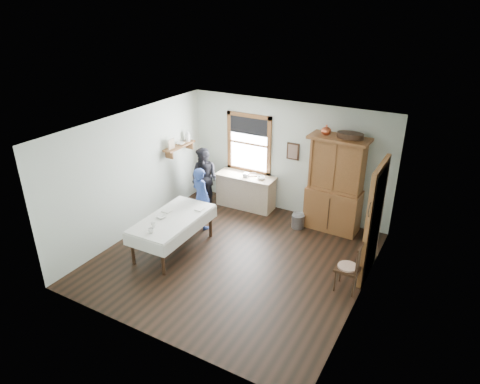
# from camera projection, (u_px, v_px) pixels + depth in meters

# --- Properties ---
(room) EXTENTS (5.01, 5.01, 2.70)m
(room) POSITION_uv_depth(u_px,v_px,m) (234.00, 198.00, 8.04)
(room) COLOR black
(room) RESTS_ON ground
(window) EXTENTS (1.18, 0.07, 1.48)m
(window) POSITION_uv_depth(u_px,v_px,m) (249.00, 141.00, 10.32)
(window) COLOR white
(window) RESTS_ON room
(doorway) EXTENTS (0.09, 1.14, 2.22)m
(doorway) POSITION_uv_depth(u_px,v_px,m) (375.00, 219.00, 7.70)
(doorway) COLOR #4C3F36
(doorway) RESTS_ON room
(wall_shelf) EXTENTS (0.24, 1.00, 0.44)m
(wall_shelf) POSITION_uv_depth(u_px,v_px,m) (180.00, 145.00, 10.22)
(wall_shelf) COLOR brown
(wall_shelf) RESTS_ON room
(framed_picture) EXTENTS (0.30, 0.04, 0.40)m
(framed_picture) POSITION_uv_depth(u_px,v_px,m) (293.00, 151.00, 9.84)
(framed_picture) COLOR #321D11
(framed_picture) RESTS_ON room
(rug_beater) EXTENTS (0.01, 0.27, 0.27)m
(rug_beater) POSITION_uv_depth(u_px,v_px,m) (371.00, 202.00, 7.03)
(rug_beater) COLOR black
(rug_beater) RESTS_ON room
(work_counter) EXTENTS (1.47, 0.60, 0.84)m
(work_counter) POSITION_uv_depth(u_px,v_px,m) (246.00, 191.00, 10.56)
(work_counter) COLOR tan
(work_counter) RESTS_ON room
(china_hutch) EXTENTS (1.29, 0.64, 2.16)m
(china_hutch) POSITION_uv_depth(u_px,v_px,m) (335.00, 185.00, 9.28)
(china_hutch) COLOR brown
(china_hutch) RESTS_ON room
(dining_table) EXTENTS (1.03, 1.89, 0.75)m
(dining_table) POSITION_uv_depth(u_px,v_px,m) (173.00, 233.00, 8.77)
(dining_table) COLOR silver
(dining_table) RESTS_ON room
(spindle_chair) EXTENTS (0.45, 0.45, 0.96)m
(spindle_chair) POSITION_uv_depth(u_px,v_px,m) (348.00, 266.00, 7.52)
(spindle_chair) COLOR #321D11
(spindle_chair) RESTS_ON room
(pail) EXTENTS (0.36, 0.36, 0.31)m
(pail) POSITION_uv_depth(u_px,v_px,m) (298.00, 221.00, 9.71)
(pail) COLOR gray
(pail) RESTS_ON room
(wicker_basket) EXTENTS (0.32, 0.23, 0.19)m
(wicker_basket) POSITION_uv_depth(u_px,v_px,m) (319.00, 224.00, 9.73)
(wicker_basket) COLOR #A97A4C
(wicker_basket) RESTS_ON room
(woman_blue) EXTENTS (0.57, 0.47, 1.34)m
(woman_blue) POSITION_uv_depth(u_px,v_px,m) (201.00, 200.00, 9.51)
(woman_blue) COLOR navy
(woman_blue) RESTS_ON room
(figure_dark) EXTENTS (0.73, 0.59, 1.40)m
(figure_dark) POSITION_uv_depth(u_px,v_px,m) (204.00, 180.00, 10.46)
(figure_dark) COLOR black
(figure_dark) RESTS_ON room
(table_cup_a) EXTENTS (0.12, 0.12, 0.09)m
(table_cup_a) POSITION_uv_depth(u_px,v_px,m) (151.00, 231.00, 8.04)
(table_cup_a) COLOR white
(table_cup_a) RESTS_ON dining_table
(table_cup_b) EXTENTS (0.13, 0.13, 0.09)m
(table_cup_b) POSITION_uv_depth(u_px,v_px,m) (154.00, 225.00, 8.24)
(table_cup_b) COLOR white
(table_cup_b) RESTS_ON dining_table
(table_bowl) EXTENTS (0.28, 0.28, 0.06)m
(table_bowl) POSITION_uv_depth(u_px,v_px,m) (161.00, 216.00, 8.60)
(table_bowl) COLOR white
(table_bowl) RESTS_ON dining_table
(counter_book) EXTENTS (0.25, 0.26, 0.02)m
(counter_book) POSITION_uv_depth(u_px,v_px,m) (249.00, 175.00, 10.41)
(counter_book) COLOR #775F4F
(counter_book) RESTS_ON work_counter
(counter_bowl) EXTENTS (0.26, 0.26, 0.06)m
(counter_bowl) POSITION_uv_depth(u_px,v_px,m) (261.00, 178.00, 10.17)
(counter_bowl) COLOR white
(counter_bowl) RESTS_ON work_counter
(shelf_bowl) EXTENTS (0.22, 0.22, 0.05)m
(shelf_bowl) POSITION_uv_depth(u_px,v_px,m) (181.00, 143.00, 10.22)
(shelf_bowl) COLOR white
(shelf_bowl) RESTS_ON wall_shelf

